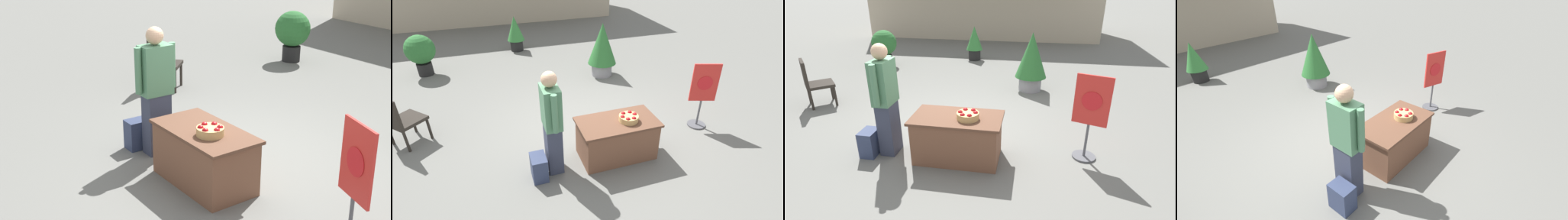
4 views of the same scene
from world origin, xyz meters
The scene contains 10 objects.
ground_plane centered at (0.00, 0.00, 0.00)m, with size 120.00×120.00×0.00m, color slate.
display_table centered at (0.32, -0.91, 0.36)m, with size 1.36×0.74×0.71m.
apple_basket centered at (0.49, -0.95, 0.77)m, with size 0.33×0.33×0.13m.
person_visitor centered at (-0.80, -0.91, 0.91)m, with size 0.26×0.61×1.76m.
backpack centered at (-1.08, -1.05, 0.21)m, with size 0.24×0.34×0.42m.
poster_board centered at (2.27, -0.56, 0.71)m, with size 0.50×0.36×1.35m.
patio_chair centered at (-3.26, 0.64, 0.57)m, with size 0.78×0.78×1.04m.
potted_plant_near_left centered at (1.34, 2.47, 0.79)m, with size 0.77×0.77×1.44m.
potted_plant_far_left centered at (-0.62, 5.26, 0.63)m, with size 0.55×0.55×1.13m.
potted_plant_near_right centered at (-3.28, 4.05, 0.67)m, with size 0.77×0.77×1.12m.
Camera 2 is at (-1.54, -4.83, 3.46)m, focal length 28.00 mm.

